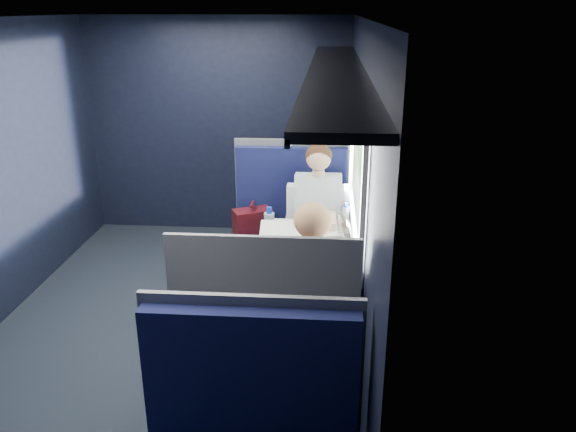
# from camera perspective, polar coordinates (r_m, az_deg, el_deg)

# --- Properties ---
(ground) EXTENTS (2.80, 4.20, 0.01)m
(ground) POSITION_cam_1_polar(r_m,az_deg,el_deg) (4.63, -11.38, -10.85)
(ground) COLOR black
(room_shell) EXTENTS (3.00, 4.40, 2.40)m
(room_shell) POSITION_cam_1_polar(r_m,az_deg,el_deg) (4.07, -12.52, 7.30)
(room_shell) COLOR black
(room_shell) RESTS_ON ground
(table) EXTENTS (0.62, 1.00, 0.74)m
(table) POSITION_cam_1_polar(r_m,az_deg,el_deg) (4.16, 1.82, -3.75)
(table) COLOR #54565E
(table) RESTS_ON ground
(seat_bay_near) EXTENTS (1.04, 0.62, 1.26)m
(seat_bay_near) POSITION_cam_1_polar(r_m,az_deg,el_deg) (5.07, 0.01, -2.14)
(seat_bay_near) COLOR #0C0F35
(seat_bay_near) RESTS_ON ground
(seat_bay_far) EXTENTS (1.04, 0.62, 1.26)m
(seat_bay_far) POSITION_cam_1_polar(r_m,az_deg,el_deg) (3.53, -1.91, -13.20)
(seat_bay_far) COLOR #0C0F35
(seat_bay_far) RESTS_ON ground
(seat_row_front) EXTENTS (1.04, 0.51, 1.16)m
(seat_row_front) POSITION_cam_1_polar(r_m,az_deg,el_deg) (5.93, 0.81, 1.17)
(seat_row_front) COLOR #0C0F35
(seat_row_front) RESTS_ON ground
(man) EXTENTS (0.53, 0.56, 1.32)m
(man) POSITION_cam_1_polar(r_m,az_deg,el_deg) (4.79, 3.01, 0.26)
(man) COLOR black
(man) RESTS_ON ground
(woman) EXTENTS (0.53, 0.56, 1.32)m
(woman) POSITION_cam_1_polar(r_m,az_deg,el_deg) (3.50, 2.43, -7.55)
(woman) COLOR black
(woman) RESTS_ON ground
(papers) EXTENTS (0.66, 0.91, 0.01)m
(papers) POSITION_cam_1_polar(r_m,az_deg,el_deg) (4.16, 1.13, -2.57)
(papers) COLOR white
(papers) RESTS_ON table
(laptop) EXTENTS (0.29, 0.34, 0.23)m
(laptop) POSITION_cam_1_polar(r_m,az_deg,el_deg) (4.07, 5.19, -2.29)
(laptop) COLOR silver
(laptop) RESTS_ON table
(bottle_small) EXTENTS (0.06, 0.06, 0.20)m
(bottle_small) POSITION_cam_1_polar(r_m,az_deg,el_deg) (4.43, 5.90, -0.02)
(bottle_small) COLOR silver
(bottle_small) RESTS_ON table
(cup) EXTENTS (0.07, 0.07, 0.08)m
(cup) POSITION_cam_1_polar(r_m,az_deg,el_deg) (4.46, 5.50, -0.49)
(cup) COLOR white
(cup) RESTS_ON table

